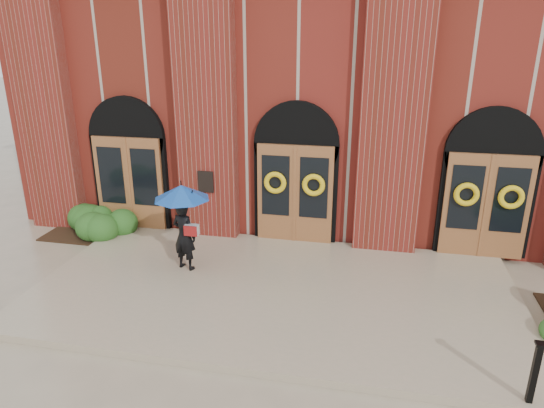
# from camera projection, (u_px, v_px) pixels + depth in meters

# --- Properties ---
(ground) EXTENTS (90.00, 90.00, 0.00)m
(ground) POSITION_uv_depth(u_px,v_px,m) (273.00, 297.00, 10.10)
(ground) COLOR tan
(ground) RESTS_ON ground
(landing) EXTENTS (10.00, 5.30, 0.15)m
(landing) POSITION_uv_depth(u_px,v_px,m) (274.00, 291.00, 10.21)
(landing) COLOR tan
(landing) RESTS_ON ground
(church_building) EXTENTS (16.20, 12.53, 7.00)m
(church_building) POSITION_uv_depth(u_px,v_px,m) (324.00, 84.00, 17.03)
(church_building) COLOR maroon
(church_building) RESTS_ON ground
(man_with_umbrella) EXTENTS (1.55, 1.55, 1.98)m
(man_with_umbrella) POSITION_uv_depth(u_px,v_px,m) (183.00, 211.00, 10.59)
(man_with_umbrella) COLOR black
(man_with_umbrella) RESTS_ON landing
(metal_post) EXTENTS (0.14, 0.14, 1.00)m
(metal_post) POSITION_uv_depth(u_px,v_px,m) (535.00, 371.00, 6.87)
(metal_post) COLOR black
(metal_post) RESTS_ON landing
(hedge_wall_left) EXTENTS (2.81, 1.12, 0.72)m
(hedge_wall_left) POSITION_uv_depth(u_px,v_px,m) (100.00, 224.00, 13.02)
(hedge_wall_left) COLOR #244F1A
(hedge_wall_left) RESTS_ON ground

